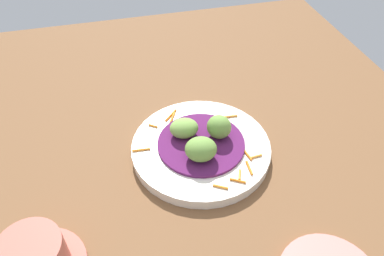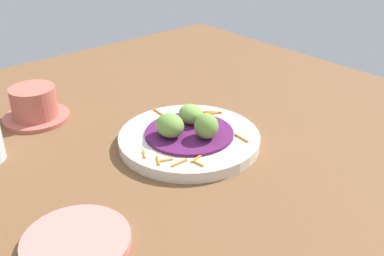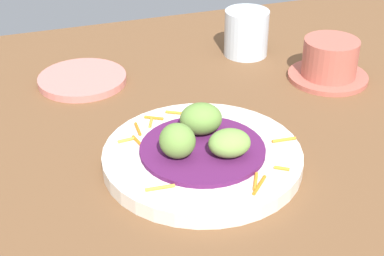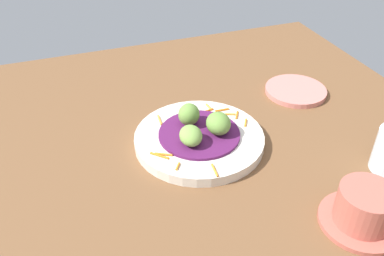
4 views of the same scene
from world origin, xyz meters
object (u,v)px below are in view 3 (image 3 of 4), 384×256
Objects in this scene: water_glass at (246,33)px; guac_scoop_center at (177,141)px; guac_scoop_right at (229,143)px; side_plate_small at (82,79)px; guac_scoop_left at (201,119)px; main_plate at (202,158)px; terracotta_bowl at (330,62)px.

guac_scoop_center is at bearing -36.07° from water_glass.
guac_scoop_right is 0.37× the size of side_plate_small.
guac_scoop_right is at bearing 13.57° from guac_scoop_left.
terracotta_bowl is (-16.46, 27.66, 2.03)cm from main_plate.
side_plate_small is at bearing -166.64° from guac_scoop_center.
guac_scoop_left is 6.33cm from guac_scoop_right.
guac_scoop_right reaches higher than main_plate.
guac_scoop_right is at bearing 43.57° from main_plate.
main_plate is 5.25cm from guac_scoop_center.
water_glass reaches higher than guac_scoop_center.
main_plate is at bearing 103.57° from guac_scoop_center.
side_plate_small is at bearing -157.17° from guac_scoop_right.
terracotta_bowl is 1.62× the size of water_glass.
terracotta_bowl reaches higher than guac_scoop_right.
main_plate is 29.96cm from side_plate_small.
guac_scoop_left reaches higher than guac_scoop_right.
guac_scoop_center is at bearing -76.43° from main_plate.
side_plate_small is (-30.73, -12.93, -3.70)cm from guac_scoop_right.
guac_scoop_right is 31.60cm from terracotta_bowl.
guac_scoop_left is at bearing 133.57° from guac_scoop_center.
terracotta_bowl reaches higher than side_plate_small.
terracotta_bowl is (-12.96, 26.63, -1.57)cm from guac_scoop_left.
guac_scoop_left is 32.03cm from water_glass.
guac_scoop_center reaches higher than guac_scoop_right.
terracotta_bowl is (-19.10, 25.15, -1.25)cm from guac_scoop_right.
terracotta_bowl reaches higher than main_plate.
water_glass is (-26.53, 17.92, -0.60)cm from guac_scoop_left.
guac_scoop_left is at bearing -166.43° from guac_scoop_right.
terracotta_bowl is (11.63, 38.08, 2.45)cm from side_plate_small.
water_glass is at bearing 93.79° from side_plate_small.
guac_scoop_center is (0.86, -3.55, 3.78)cm from main_plate.
guac_scoop_left is (-3.50, 1.03, 3.60)cm from main_plate.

